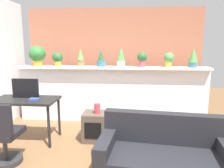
# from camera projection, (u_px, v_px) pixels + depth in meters

# --- Properties ---
(divider_wall) EXTENTS (4.04, 0.16, 1.17)m
(divider_wall) POSITION_uv_depth(u_px,v_px,m) (111.00, 95.00, 4.61)
(divider_wall) COLOR white
(divider_wall) RESTS_ON ground
(plant_shelf) EXTENTS (4.04, 0.35, 0.04)m
(plant_shelf) POSITION_uv_depth(u_px,v_px,m) (111.00, 68.00, 4.46)
(plant_shelf) COLOR white
(plant_shelf) RESTS_ON divider_wall
(brick_wall_behind) EXTENTS (4.04, 0.10, 2.50)m
(brick_wall_behind) POSITION_uv_depth(u_px,v_px,m) (114.00, 62.00, 5.08)
(brick_wall_behind) COLOR #AD664C
(brick_wall_behind) RESTS_ON ground
(potted_plant_0) EXTENTS (0.35, 0.35, 0.44)m
(potted_plant_0) POSITION_uv_depth(u_px,v_px,m) (37.00, 55.00, 4.53)
(potted_plant_0) COLOR gold
(potted_plant_0) RESTS_ON plant_shelf
(potted_plant_1) EXTENTS (0.22, 0.22, 0.30)m
(potted_plant_1) POSITION_uv_depth(u_px,v_px,m) (58.00, 59.00, 4.51)
(potted_plant_1) COLOR gold
(potted_plant_1) RESTS_ON plant_shelf
(potted_plant_2) EXTENTS (0.17, 0.17, 0.38)m
(potted_plant_2) POSITION_uv_depth(u_px,v_px,m) (81.00, 59.00, 4.50)
(potted_plant_2) COLOR #C66B42
(potted_plant_2) RESTS_ON plant_shelf
(potted_plant_3) EXTENTS (0.19, 0.19, 0.37)m
(potted_plant_3) POSITION_uv_depth(u_px,v_px,m) (101.00, 59.00, 4.43)
(potted_plant_3) COLOR #386B84
(potted_plant_3) RESTS_ON plant_shelf
(potted_plant_4) EXTENTS (0.17, 0.17, 0.40)m
(potted_plant_4) POSITION_uv_depth(u_px,v_px,m) (121.00, 57.00, 4.40)
(potted_plant_4) COLOR silver
(potted_plant_4) RESTS_ON plant_shelf
(potted_plant_5) EXTENTS (0.21, 0.21, 0.31)m
(potted_plant_5) POSITION_uv_depth(u_px,v_px,m) (142.00, 59.00, 4.37)
(potted_plant_5) COLOR #B7474C
(potted_plant_5) RESTS_ON plant_shelf
(potted_plant_6) EXTENTS (0.20, 0.20, 0.30)m
(potted_plant_6) POSITION_uv_depth(u_px,v_px,m) (169.00, 59.00, 4.33)
(potted_plant_6) COLOR gold
(potted_plant_6) RESTS_ON plant_shelf
(potted_plant_7) EXTENTS (0.18, 0.18, 0.39)m
(potted_plant_7) POSITION_uv_depth(u_px,v_px,m) (193.00, 58.00, 4.27)
(potted_plant_7) COLOR #386B84
(potted_plant_7) RESTS_ON plant_shelf
(desk) EXTENTS (1.10, 0.60, 0.75)m
(desk) POSITION_uv_depth(u_px,v_px,m) (25.00, 104.00, 3.65)
(desk) COLOR black
(desk) RESTS_ON ground
(tv_monitor) EXTENTS (0.47, 0.04, 0.34)m
(tv_monitor) POSITION_uv_depth(u_px,v_px,m) (25.00, 88.00, 3.69)
(tv_monitor) COLOR black
(tv_monitor) RESTS_ON desk
(office_chair) EXTENTS (0.46, 0.46, 0.91)m
(office_chair) POSITION_uv_depth(u_px,v_px,m) (2.00, 139.00, 2.91)
(office_chair) COLOR #262628
(office_chair) RESTS_ON ground
(side_cube_shelf) EXTENTS (0.40, 0.41, 0.50)m
(side_cube_shelf) POSITION_uv_depth(u_px,v_px,m) (95.00, 126.00, 3.73)
(side_cube_shelf) COLOR #4C4238
(side_cube_shelf) RESTS_ON ground
(vase_on_shelf) EXTENTS (0.11, 0.11, 0.17)m
(vase_on_shelf) POSITION_uv_depth(u_px,v_px,m) (97.00, 108.00, 3.64)
(vase_on_shelf) COLOR #CC3D47
(vase_on_shelf) RESTS_ON side_cube_shelf
(book_on_desk) EXTENTS (0.16, 0.10, 0.04)m
(book_on_desk) POSITION_uv_depth(u_px,v_px,m) (34.00, 99.00, 3.53)
(book_on_desk) COLOR #2D4C8C
(book_on_desk) RESTS_ON desk
(couch) EXTENTS (1.63, 0.93, 0.80)m
(couch) POSITION_uv_depth(u_px,v_px,m) (164.00, 160.00, 2.57)
(couch) COLOR black
(couch) RESTS_ON ground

